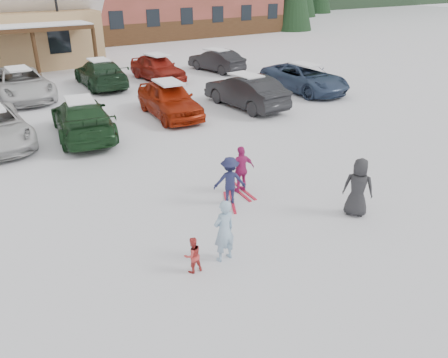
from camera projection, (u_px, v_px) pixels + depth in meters
ground at (236, 232)px, 10.96m from camera, size 160.00×160.00×0.00m
lamp_post at (57, 9)px, 28.58m from camera, size 0.50×0.25×6.64m
adult_skier at (224, 231)px, 9.61m from camera, size 0.57×0.39×1.50m
toddler_red at (193, 255)px, 9.34m from camera, size 0.42×0.34×0.84m
child_navy at (230, 181)px, 12.05m from camera, size 1.03×0.88×1.39m
skis_child_navy at (230, 202)px, 12.34m from camera, size 0.83×1.33×0.03m
child_magenta at (241, 169)px, 12.69m from camera, size 0.87×0.43×1.43m
skis_child_magenta at (241, 191)px, 12.99m from camera, size 0.34×1.41×0.03m
bystander_dark at (358, 187)px, 11.43m from camera, size 0.87×0.93×1.60m
parked_car_3 at (82, 118)px, 17.09m from camera, size 2.85×5.35×1.47m
parked_car_4 at (169, 99)px, 19.53m from camera, size 2.26×4.70×1.55m
parked_car_5 at (246, 91)px, 20.83m from camera, size 1.89×4.80×1.56m
parked_car_6 at (304, 78)px, 23.67m from camera, size 2.46×5.30×1.47m
parked_car_10 at (21, 84)px, 22.25m from camera, size 2.64×5.61×1.55m
parked_car_11 at (100, 73)px, 24.71m from camera, size 2.44×5.29×1.50m
parked_car_12 at (158, 67)px, 26.17m from camera, size 2.08×4.56×1.52m
parked_car_13 at (216, 61)px, 28.63m from camera, size 2.15×4.39×1.39m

